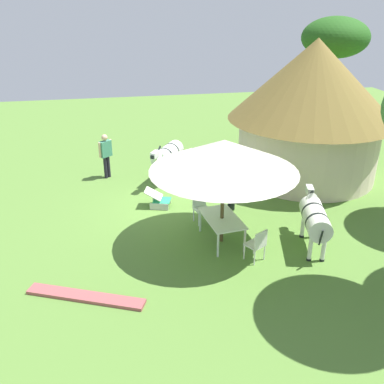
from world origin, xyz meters
name	(u,v)px	position (x,y,z in m)	size (l,w,h in m)	color
ground_plane	(178,213)	(0.00, 0.00, 0.00)	(36.00, 36.00, 0.00)	#557D33
thatched_hut	(311,105)	(-2.27, 5.29, 2.71)	(6.02, 6.02, 5.03)	beige
shade_umbrella	(224,156)	(1.97, 0.91, 2.55)	(3.93, 3.93, 2.97)	#504023
patio_dining_table	(222,220)	(1.97, 0.91, 0.66)	(1.65, 1.07, 0.74)	silver
patio_chair_west_end	(257,243)	(3.10, 1.56, 0.52)	(0.58, 0.59, 0.90)	white
patio_chair_near_lawn	(201,206)	(0.70, 0.59, 0.52)	(0.52, 0.53, 0.90)	white
guest_beside_umbrella	(232,179)	(0.07, 1.73, 1.04)	(0.56, 0.41, 1.73)	black
standing_watcher	(106,152)	(-3.43, -2.17, 1.02)	(0.45, 0.49, 1.70)	black
striped_lounge_chair	(159,199)	(-0.57, -0.55, 0.25)	(0.75, 0.94, 0.60)	#279B6C
zebra_nearest_camera	(167,155)	(-2.66, 0.04, 1.01)	(1.96, 1.42, 1.55)	silver
zebra_by_umbrella	(315,218)	(2.75, 3.26, 0.92)	(2.22, 1.01, 1.45)	silver
acacia_tree_behind_hut	(335,39)	(-6.40, 8.12, 4.62)	(2.96, 2.96, 5.55)	brown
brick_patio_kerb	(86,297)	(3.83, -2.76, 0.04)	(2.80, 0.36, 0.08)	#9D4D4D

